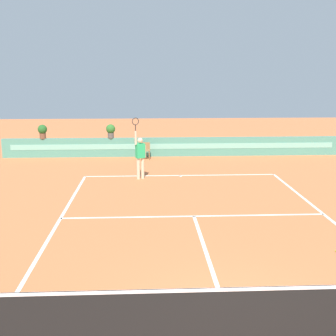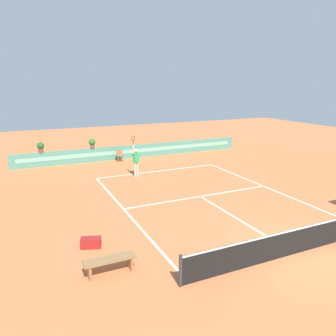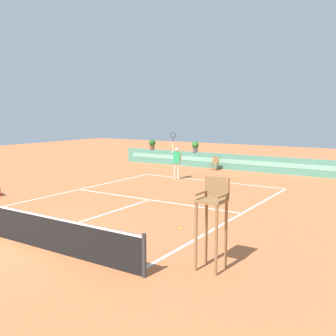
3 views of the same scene
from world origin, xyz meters
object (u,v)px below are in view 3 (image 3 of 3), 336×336
object	(u,v)px
umpire_chair	(213,212)
tennis_player	(177,160)
potted_plant_far_left	(152,144)
ball_kid_chair	(215,163)
tennis_ball_near_baseline	(180,229)
potted_plant_left	(195,146)

from	to	relation	value
umpire_chair	tennis_player	world-z (taller)	tennis_player
potted_plant_far_left	ball_kid_chair	bearing A→B (deg)	-7.76
ball_kid_chair	potted_plant_far_left	xyz separation A→B (m)	(-5.37, 0.73, 0.93)
ball_kid_chair	tennis_ball_near_baseline	bearing A→B (deg)	-68.68
tennis_ball_near_baseline	potted_plant_left	distance (m)	14.56
ball_kid_chair	tennis_player	xyz separation A→B (m)	(-0.22, -4.29, 0.57)
umpire_chair	potted_plant_left	distance (m)	17.48
tennis_player	tennis_ball_near_baseline	bearing A→B (deg)	-57.77
potted_plant_left	potted_plant_far_left	xyz separation A→B (m)	(-3.54, 0.00, 0.00)
ball_kid_chair	potted_plant_far_left	world-z (taller)	potted_plant_far_left
potted_plant_left	umpire_chair	bearing A→B (deg)	-59.90
umpire_chair	tennis_ball_near_baseline	size ratio (longest dim) A/B	31.47
tennis_ball_near_baseline	ball_kid_chair	bearing A→B (deg)	111.32
tennis_ball_near_baseline	potted_plant_far_left	world-z (taller)	potted_plant_far_left
ball_kid_chair	tennis_player	size ratio (longest dim) A/B	0.33
tennis_player	potted_plant_far_left	size ratio (longest dim) A/B	3.57
umpire_chair	potted_plant_far_left	xyz separation A→B (m)	(-12.31, 15.13, 0.07)
umpire_chair	potted_plant_far_left	distance (m)	19.50
ball_kid_chair	umpire_chair	bearing A→B (deg)	-64.26
tennis_player	tennis_ball_near_baseline	size ratio (longest dim) A/B	38.01
umpire_chair	tennis_player	size ratio (longest dim) A/B	0.83
tennis_player	potted_plant_left	xyz separation A→B (m)	(-1.61, 5.02, 0.36)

